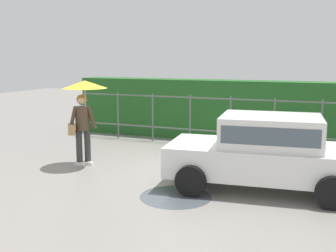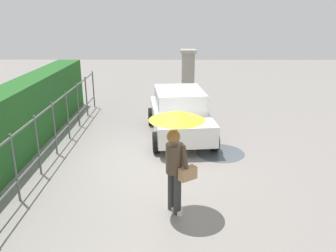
% 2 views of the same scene
% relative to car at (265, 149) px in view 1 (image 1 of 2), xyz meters
% --- Properties ---
extents(ground_plane, '(40.00, 40.00, 0.00)m').
position_rel_car_xyz_m(ground_plane, '(-1.87, 0.75, -0.80)').
color(ground_plane, gray).
extents(car, '(3.88, 2.19, 1.48)m').
position_rel_car_xyz_m(car, '(0.00, 0.00, 0.00)').
color(car, white).
rests_on(car, ground).
extents(pedestrian, '(1.06, 1.06, 2.06)m').
position_rel_car_xyz_m(pedestrian, '(-4.34, 0.17, 0.74)').
color(pedestrian, '#333333').
rests_on(pedestrian, ground).
extents(fence_section, '(9.94, 0.05, 1.50)m').
position_rel_car_xyz_m(fence_section, '(-1.55, 3.47, 0.02)').
color(fence_section, '#59605B').
rests_on(fence_section, ground).
extents(hedge_row, '(10.89, 0.90, 1.90)m').
position_rel_car_xyz_m(hedge_row, '(-1.55, 4.51, 0.15)').
color(hedge_row, '#235B23').
rests_on(hedge_row, ground).
extents(puddle_near, '(1.36, 1.36, 0.00)m').
position_rel_car_xyz_m(puddle_near, '(-1.46, -1.13, -0.80)').
color(puddle_near, '#4C545B').
rests_on(puddle_near, ground).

